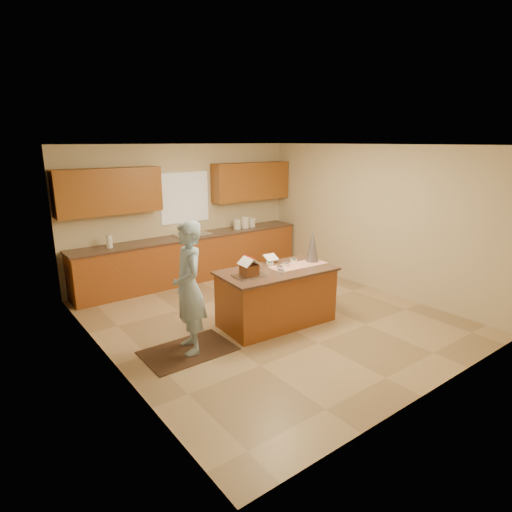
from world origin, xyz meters
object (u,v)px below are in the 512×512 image
island_base (276,298)px  tinsel_tree (313,246)px  boy (189,288)px  gingerbread_house (249,268)px

island_base → tinsel_tree: (0.74, -0.01, 0.72)m
island_base → tinsel_tree: size_ratio=3.27×
tinsel_tree → boy: boy is taller
tinsel_tree → island_base: bearing=179.6°
island_base → boy: bearing=-175.8°
gingerbread_house → island_base: bearing=1.1°
island_base → boy: size_ratio=0.96×
tinsel_tree → boy: (-2.24, 0.00, -0.23)m
island_base → gingerbread_house: size_ratio=6.03×
gingerbread_house → boy: bearing=179.6°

